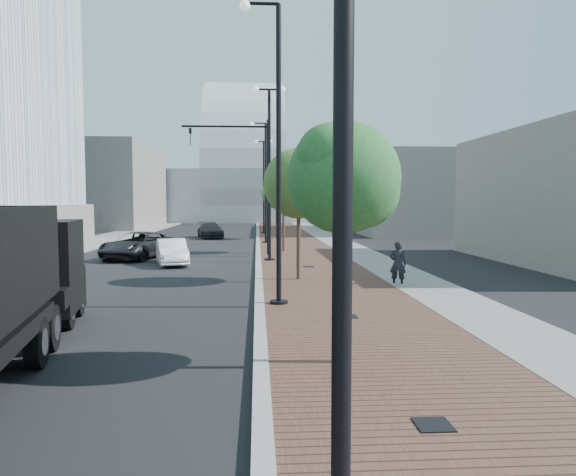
{
  "coord_description": "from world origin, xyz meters",
  "views": [
    {
      "loc": [
        -0.06,
        -6.06,
        3.26
      ],
      "look_at": [
        1.0,
        12.0,
        2.0
      ],
      "focal_mm": 32.83,
      "sensor_mm": 36.0,
      "label": 1
    }
  ],
  "objects": [
    {
      "name": "streetlight_1",
      "position": [
        0.49,
        10.0,
        4.34
      ],
      "size": [
        1.44,
        0.56,
        9.21
      ],
      "color": "black",
      "rests_on": "ground"
    },
    {
      "name": "west_sidewalk",
      "position": [
        -13.0,
        40.0,
        0.06
      ],
      "size": [
        4.0,
        140.0,
        0.12
      ],
      "primitive_type": "cube",
      "color": "slate",
      "rests_on": "ground"
    },
    {
      "name": "streetlight_4",
      "position": [
        0.6,
        46.0,
        4.82
      ],
      "size": [
        1.72,
        0.56,
        9.28
      ],
      "color": "black",
      "rests_on": "ground"
    },
    {
      "name": "utility_cover_1",
      "position": [
        2.4,
        8.0,
        0.13
      ],
      "size": [
        0.5,
        0.5,
        0.02
      ],
      "primitive_type": "cube",
      "color": "black",
      "rests_on": "sidewalk"
    },
    {
      "name": "dark_car_far",
      "position": [
        -4.24,
        41.08,
        0.69
      ],
      "size": [
        2.91,
        5.08,
        1.39
      ],
      "primitive_type": "imported",
      "rotation": [
        0.0,
        0.0,
        0.21
      ],
      "color": "black",
      "rests_on": "ground"
    },
    {
      "name": "concrete_strip",
      "position": [
        6.2,
        40.0,
        0.07
      ],
      "size": [
        2.4,
        140.0,
        0.13
      ],
      "primitive_type": "cube",
      "color": "slate",
      "rests_on": "ground"
    },
    {
      "name": "ground",
      "position": [
        0.0,
        0.0,
        0.0
      ],
      "size": [
        220.0,
        220.0,
        0.0
      ],
      "primitive_type": "plane",
      "color": "black"
    },
    {
      "name": "tree_2",
      "position": [
        1.65,
        27.02,
        4.01
      ],
      "size": [
        2.24,
        2.17,
        5.11
      ],
      "color": "#382619",
      "rests_on": "ground"
    },
    {
      "name": "utility_cover_0",
      "position": [
        2.4,
        1.0,
        0.13
      ],
      "size": [
        0.5,
        0.5,
        0.02
      ],
      "primitive_type": "cube",
      "color": "black",
      "rests_on": "sidewalk"
    },
    {
      "name": "streetlight_3",
      "position": [
        0.49,
        34.0,
        4.34
      ],
      "size": [
        1.44,
        0.56,
        9.21
      ],
      "color": "black",
      "rests_on": "ground"
    },
    {
      "name": "utility_cover_2",
      "position": [
        2.4,
        19.0,
        0.13
      ],
      "size": [
        0.5,
        0.5,
        0.02
      ],
      "primitive_type": "cube",
      "color": "black",
      "rests_on": "sidewalk"
    },
    {
      "name": "white_sedan",
      "position": [
        -4.46,
        21.25,
        0.66
      ],
      "size": [
        2.32,
        4.2,
        1.31
      ],
      "primitive_type": "imported",
      "rotation": [
        0.0,
        0.0,
        0.25
      ],
      "color": "white",
      "rests_on": "ground"
    },
    {
      "name": "convention_center",
      "position": [
        -2.0,
        85.0,
        6.0
      ],
      "size": [
        50.0,
        30.0,
        50.0
      ],
      "color": "#A2A7AC",
      "rests_on": "ground"
    },
    {
      "name": "dark_car_mid",
      "position": [
        -6.85,
        24.29,
        0.76
      ],
      "size": [
        4.03,
        5.95,
        1.51
      ],
      "primitive_type": "imported",
      "rotation": [
        0.0,
        0.0,
        -0.31
      ],
      "color": "black",
      "rests_on": "ground"
    },
    {
      "name": "tree_1",
      "position": [
        1.65,
        15.02,
        3.97
      ],
      "size": [
        2.82,
        2.82,
        5.39
      ],
      "color": "#382619",
      "rests_on": "ground"
    },
    {
      "name": "tree_0",
      "position": [
        1.65,
        4.02,
        3.7
      ],
      "size": [
        2.24,
        2.17,
        4.8
      ],
      "color": "#382619",
      "rests_on": "ground"
    },
    {
      "name": "tree_3",
      "position": [
        1.65,
        39.02,
        3.9
      ],
      "size": [
        2.58,
        2.56,
        5.2
      ],
      "color": "#382619",
      "rests_on": "ground"
    },
    {
      "name": "sidewalk",
      "position": [
        3.5,
        40.0,
        0.06
      ],
      "size": [
        7.0,
        140.0,
        0.12
      ],
      "primitive_type": "cube",
      "color": "#4C2D23",
      "rests_on": "ground"
    },
    {
      "name": "streetlight_2",
      "position": [
        0.6,
        22.0,
        4.82
      ],
      "size": [
        1.72,
        0.56,
        9.28
      ],
      "color": "black",
      "rests_on": "ground"
    },
    {
      "name": "commercial_block_ne",
      "position": [
        16.0,
        50.0,
        4.0
      ],
      "size": [
        12.0,
        22.0,
        8.0
      ],
      "primitive_type": "cube",
      "color": "slate",
      "rests_on": "ground"
    },
    {
      "name": "curb",
      "position": [
        0.0,
        40.0,
        0.07
      ],
      "size": [
        0.3,
        140.0,
        0.14
      ],
      "primitive_type": "cube",
      "color": "gray",
      "rests_on": "ground"
    },
    {
      "name": "pedestrian",
      "position": [
        5.29,
        13.61,
        0.87
      ],
      "size": [
        0.74,
        0.6,
        1.75
      ],
      "primitive_type": "imported",
      "rotation": [
        0.0,
        0.0,
        2.81
      ],
      "color": "black",
      "rests_on": "ground"
    },
    {
      "name": "commercial_block_nw",
      "position": [
        -20.0,
        60.0,
        5.0
      ],
      "size": [
        14.0,
        20.0,
        10.0
      ],
      "primitive_type": "cube",
      "color": "#645F5A",
      "rests_on": "ground"
    },
    {
      "name": "traffic_mast",
      "position": [
        -0.3,
        25.0,
        4.98
      ],
      "size": [
        5.09,
        0.2,
        8.0
      ],
      "color": "black",
      "rests_on": "ground"
    }
  ]
}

